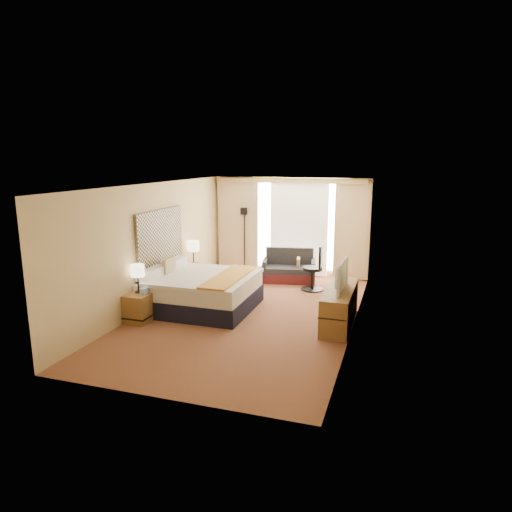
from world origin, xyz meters
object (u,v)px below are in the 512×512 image
(media_dresser, at_px, (340,306))
(desk_chair, at_px, (315,270))
(nightstand_left, at_px, (139,308))
(floor_lamp, at_px, (244,227))
(nightstand_right, at_px, (195,276))
(television, at_px, (338,275))
(lamp_right, at_px, (193,246))
(lamp_left, at_px, (137,271))
(bed, at_px, (201,291))
(loveseat, at_px, (289,270))

(media_dresser, distance_m, desk_chair, 2.28)
(nightstand_left, distance_m, floor_lamp, 4.50)
(nightstand_right, distance_m, desk_chair, 2.91)
(television, bearing_deg, nightstand_right, 68.87)
(lamp_right, bearing_deg, desk_chair, 12.76)
(nightstand_left, distance_m, television, 3.84)
(nightstand_left, bearing_deg, television, 14.70)
(lamp_right, relative_size, television, 0.62)
(floor_lamp, bearing_deg, nightstand_left, -98.21)
(desk_chair, distance_m, lamp_left, 4.24)
(nightstand_left, xyz_separation_m, media_dresser, (3.70, 1.05, 0.07))
(desk_chair, bearing_deg, nightstand_left, -134.03)
(bed, height_order, desk_chair, desk_chair)
(media_dresser, distance_m, floor_lamp, 4.60)
(desk_chair, distance_m, television, 2.39)
(nightstand_left, xyz_separation_m, bed, (0.81, 1.09, 0.10))
(media_dresser, xyz_separation_m, bed, (-2.89, 0.04, 0.03))
(media_dresser, bearing_deg, lamp_right, 158.69)
(nightstand_left, height_order, loveseat, loveseat)
(nightstand_right, bearing_deg, nightstand_left, -90.00)
(media_dresser, bearing_deg, nightstand_left, -164.16)
(nightstand_right, height_order, loveseat, loveseat)
(lamp_right, bearing_deg, lamp_left, -90.28)
(media_dresser, relative_size, lamp_right, 2.99)
(television, bearing_deg, lamp_left, 105.24)
(bed, xyz_separation_m, television, (2.84, -0.13, 0.60))
(nightstand_left, xyz_separation_m, lamp_right, (-0.03, 2.51, 0.74))
(nightstand_right, distance_m, floor_lamp, 2.19)
(media_dresser, height_order, lamp_left, lamp_left)
(media_dresser, relative_size, desk_chair, 1.64)
(bed, relative_size, television, 2.21)
(nightstand_left, height_order, lamp_left, lamp_left)
(floor_lamp, relative_size, desk_chair, 1.62)
(lamp_right, bearing_deg, floor_lamp, 70.37)
(bed, distance_m, loveseat, 2.97)
(media_dresser, distance_m, loveseat, 3.19)
(loveseat, xyz_separation_m, television, (1.61, -2.82, 0.71))
(loveseat, relative_size, desk_chair, 1.31)
(nightstand_right, relative_size, lamp_right, 0.92)
(nightstand_left, bearing_deg, bed, 53.31)
(media_dresser, relative_size, television, 1.86)
(bed, distance_m, desk_chair, 2.89)
(lamp_left, distance_m, television, 3.80)
(nightstand_right, distance_m, bed, 1.63)
(desk_chair, height_order, lamp_right, lamp_right)
(media_dresser, bearing_deg, loveseat, 121.25)
(loveseat, height_order, desk_chair, desk_chair)
(television, bearing_deg, nightstand_left, 106.48)
(floor_lamp, relative_size, lamp_right, 2.97)
(television, bearing_deg, bed, 89.20)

